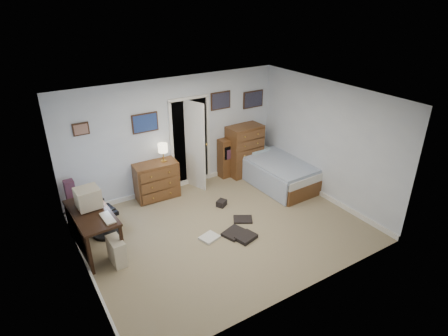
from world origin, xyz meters
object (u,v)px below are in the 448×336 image
Objects in this scene: computer_desk at (87,222)px; office_chair at (101,217)px; tall_dresser at (244,150)px; low_dresser at (156,180)px; bed at (276,172)px.

office_chair reaches higher than computer_desk.
computer_desk is 1.09× the size of tall_dresser.
office_chair reaches higher than low_dresser.
low_dresser is 0.46× the size of bed.
office_chair is 0.83× the size of tall_dresser.
computer_desk is 1.47× the size of low_dresser.
low_dresser is 0.75× the size of tall_dresser.
bed is at bearing -11.20° from office_chair.
bed is (2.58, -0.86, -0.10)m from low_dresser.
office_chair reaches higher than bed.
tall_dresser is (3.67, 0.76, 0.22)m from office_chair.
computer_desk is 0.49m from office_chair.
low_dresser is at bearing 159.71° from bed.
office_chair is 3.76m from tall_dresser.
office_chair is 1.61m from low_dresser.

